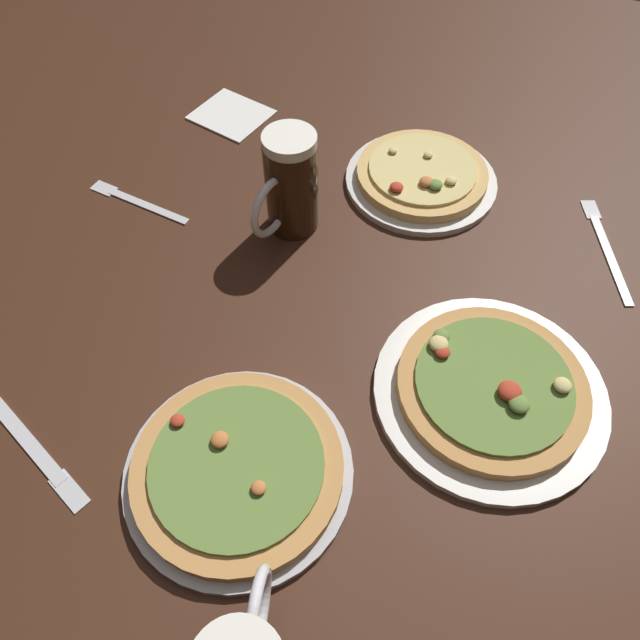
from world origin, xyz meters
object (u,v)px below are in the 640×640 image
(pizza_plate_near, at_px, (238,469))
(knife_right, at_px, (34,448))
(pizza_plate_side, at_px, (491,389))
(fork_spare, at_px, (606,246))
(pizza_plate_far, at_px, (421,176))
(napkin_folded, at_px, (231,114))
(beer_mug_dark, at_px, (290,185))
(fork_left, at_px, (137,201))

(pizza_plate_near, bearing_deg, knife_right, -164.66)
(pizza_plate_side, height_order, fork_spare, pizza_plate_side)
(pizza_plate_far, distance_m, napkin_folded, 0.41)
(fork_spare, bearing_deg, knife_right, -134.75)
(beer_mug_dark, xyz_separation_m, fork_spare, (0.50, 0.15, -0.08))
(pizza_plate_near, relative_size, knife_right, 1.31)
(beer_mug_dark, height_order, fork_left, beer_mug_dark)
(pizza_plate_far, bearing_deg, pizza_plate_near, -95.05)
(pizza_plate_far, distance_m, fork_left, 0.50)
(pizza_plate_far, xyz_separation_m, beer_mug_dark, (-0.17, -0.18, 0.07))
(beer_mug_dark, distance_m, napkin_folded, 0.34)
(fork_left, bearing_deg, napkin_folded, 82.39)
(pizza_plate_near, height_order, pizza_plate_far, same)
(pizza_plate_far, xyz_separation_m, pizza_plate_side, (0.21, -0.38, -0.00))
(pizza_plate_side, bearing_deg, beer_mug_dark, 153.09)
(fork_left, bearing_deg, knife_right, -73.72)
(napkin_folded, bearing_deg, pizza_plate_side, -34.64)
(beer_mug_dark, bearing_deg, fork_spare, 16.68)
(pizza_plate_far, xyz_separation_m, napkin_folded, (-0.41, 0.05, -0.01))
(pizza_plate_far, height_order, pizza_plate_side, pizza_plate_side)
(pizza_plate_near, distance_m, pizza_plate_side, 0.35)
(pizza_plate_side, bearing_deg, napkin_folded, 145.36)
(pizza_plate_side, relative_size, fork_spare, 1.43)
(pizza_plate_far, bearing_deg, fork_left, -152.03)
(pizza_plate_far, height_order, knife_right, pizza_plate_far)
(beer_mug_dark, relative_size, fork_left, 0.87)
(pizza_plate_near, distance_m, knife_right, 0.27)
(fork_spare, bearing_deg, napkin_folded, 173.54)
(pizza_plate_near, height_order, knife_right, pizza_plate_near)
(pizza_plate_side, bearing_deg, knife_right, -149.95)
(pizza_plate_near, bearing_deg, fork_spare, 56.50)
(pizza_plate_side, xyz_separation_m, fork_spare, (0.12, 0.34, -0.01))
(pizza_plate_far, height_order, fork_left, pizza_plate_far)
(napkin_folded, relative_size, knife_right, 0.64)
(pizza_plate_far, relative_size, beer_mug_dark, 1.52)
(pizza_plate_near, bearing_deg, beer_mug_dark, 105.39)
(fork_spare, bearing_deg, pizza_plate_far, 174.06)
(fork_spare, bearing_deg, beer_mug_dark, -163.32)
(pizza_plate_side, relative_size, napkin_folded, 2.28)
(pizza_plate_near, relative_size, beer_mug_dark, 1.62)
(pizza_plate_near, xyz_separation_m, knife_right, (-0.26, -0.07, -0.01))
(pizza_plate_near, relative_size, pizza_plate_side, 0.91)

